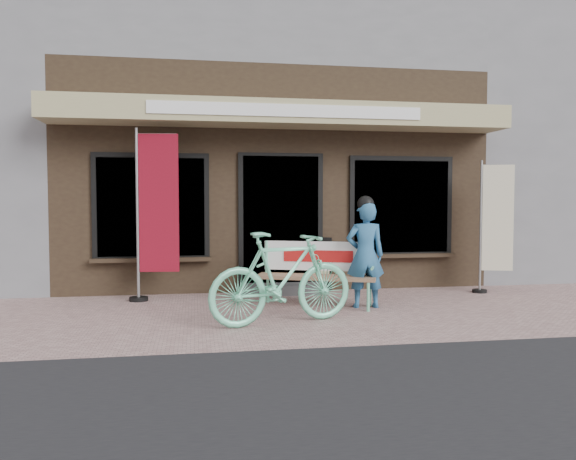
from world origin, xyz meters
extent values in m
plane|color=tan|center=(0.00, 0.00, 0.00)|extent=(70.00, 70.00, 0.00)
cube|color=black|center=(0.00, 5.00, 1.80)|extent=(7.00, 6.00, 3.60)
cube|color=slate|center=(0.00, 5.00, 4.80)|extent=(7.00, 6.00, 2.40)
cube|color=tan|center=(0.00, 1.65, 2.75)|extent=(7.00, 0.80, 0.35)
cube|color=white|center=(0.00, 1.24, 2.75)|extent=(4.00, 0.02, 0.18)
cube|color=black|center=(0.00, 1.98, 1.10)|extent=(1.20, 0.06, 2.10)
cube|color=black|center=(0.00, 1.97, 1.10)|extent=(1.35, 0.04, 2.20)
cube|color=black|center=(-2.00, 1.98, 1.35)|extent=(1.60, 0.06, 1.50)
cube|color=black|center=(2.00, 1.98, 1.35)|extent=(1.60, 0.06, 1.50)
cube|color=black|center=(-2.00, 1.97, 1.35)|extent=(1.75, 0.04, 1.65)
cube|color=black|center=(2.00, 1.97, 1.35)|extent=(1.75, 0.04, 1.65)
cube|color=black|center=(-2.00, 1.92, 0.55)|extent=(1.80, 0.18, 0.06)
cube|color=black|center=(2.00, 1.92, 0.55)|extent=(1.80, 0.18, 0.06)
cube|color=#59595B|center=(0.00, 1.75, 0.07)|extent=(1.30, 0.45, 0.15)
cylinder|color=#71DCAE|center=(-0.46, 0.72, 0.19)|extent=(0.05, 0.05, 0.38)
cylinder|color=#71DCAE|center=(-0.33, 1.06, 0.19)|extent=(0.05, 0.05, 0.38)
cylinder|color=#71DCAE|center=(0.88, 0.19, 0.19)|extent=(0.05, 0.05, 0.38)
cylinder|color=#71DCAE|center=(1.01, 0.53, 0.19)|extent=(0.05, 0.05, 0.38)
cube|color=#8F6A4E|center=(0.28, 0.63, 0.41)|extent=(1.66, 0.97, 0.05)
cylinder|color=#71DCAE|center=(-0.35, 1.07, 0.63)|extent=(0.05, 0.05, 0.50)
cylinder|color=#71DCAE|center=(1.03, 0.52, 0.63)|extent=(0.05, 0.05, 0.50)
cube|color=white|center=(0.35, 0.81, 0.68)|extent=(1.44, 0.60, 0.41)
cube|color=#B21414|center=(0.34, 0.79, 0.68)|extent=(0.91, 0.37, 0.16)
cylinder|color=#71DCAE|center=(-0.44, 0.91, 0.56)|extent=(0.18, 0.38, 0.04)
cylinder|color=#71DCAE|center=(0.99, 0.35, 0.56)|extent=(0.18, 0.38, 0.04)
imported|color=#295F8D|center=(0.93, 0.48, 0.71)|extent=(0.55, 0.38, 1.43)
sphere|color=black|center=(0.93, 0.48, 1.40)|extent=(0.25, 0.25, 0.23)
imported|color=#71DCAE|center=(-0.34, -0.35, 0.54)|extent=(1.88, 0.98, 1.09)
cylinder|color=gray|center=(-2.16, 1.48, 1.24)|extent=(0.05, 0.05, 2.49)
cylinder|color=gray|center=(-1.88, 1.45, 2.40)|extent=(0.56, 0.09, 0.03)
cube|color=maroon|center=(-1.86, 1.45, 1.41)|extent=(0.57, 0.10, 1.98)
cylinder|color=black|center=(-2.16, 1.48, 0.03)|extent=(0.30, 0.30, 0.06)
cylinder|color=gray|center=(3.08, 1.36, 1.04)|extent=(0.04, 0.04, 2.08)
cylinder|color=gray|center=(3.31, 1.29, 2.00)|extent=(0.46, 0.16, 0.02)
cube|color=beige|center=(3.32, 1.29, 1.18)|extent=(0.46, 0.17, 1.65)
cylinder|color=black|center=(3.08, 1.36, 0.02)|extent=(0.28, 0.28, 0.05)
cube|color=black|center=(0.61, 1.98, 0.43)|extent=(0.43, 0.21, 0.86)
cube|color=beige|center=(0.60, 1.94, 0.52)|extent=(0.35, 0.14, 0.52)
camera|label=1|loc=(-1.34, -6.81, 1.45)|focal=35.00mm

